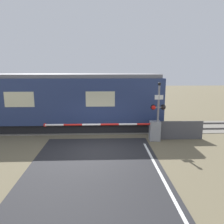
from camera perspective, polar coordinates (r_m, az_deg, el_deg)
name	(u,v)px	position (r m, az deg, el deg)	size (l,w,h in m)	color
ground_plane	(97,151)	(11.24, -4.02, -10.25)	(80.00, 80.00, 0.00)	#6B6047
track_bed	(99,128)	(15.38, -3.50, -4.09)	(36.00, 3.20, 0.13)	slate
train	(28,101)	(15.83, -21.01, 2.63)	(17.81, 3.14, 3.75)	black
crossing_barrier	(144,130)	(12.73, 8.35, -4.57)	(6.65, 0.44, 1.15)	gray
signal_post	(158,108)	(12.51, 12.02, 0.92)	(0.86, 0.26, 3.37)	gray
roadside_fence	(176,130)	(13.39, 16.41, -4.60)	(3.16, 0.06, 1.10)	#4C4C51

